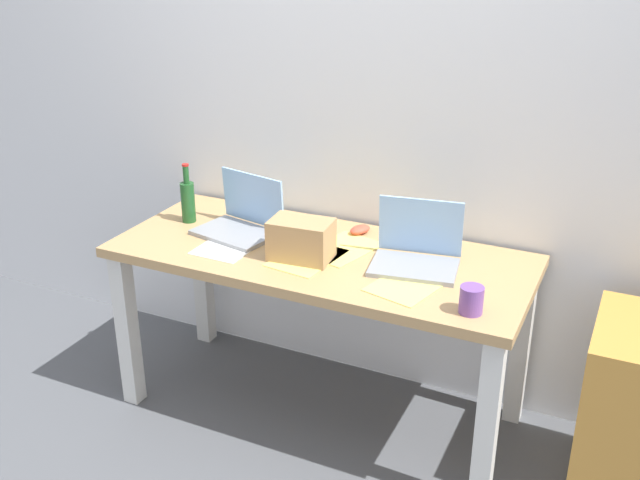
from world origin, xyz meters
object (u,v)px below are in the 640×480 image
laptop_right (416,252)px  cardboard_box (301,240)px  desk (320,276)px  beer_bottle (188,200)px  computer_mouse (360,230)px  laptop_left (242,221)px  coffee_mug (471,300)px

laptop_right → cardboard_box: 0.44m
desk → beer_bottle: bearing=175.6°
laptop_right → computer_mouse: (-0.31, 0.19, -0.04)m
laptop_left → computer_mouse: 0.49m
laptop_left → cardboard_box: bearing=-20.8°
cardboard_box → coffee_mug: (0.70, -0.14, -0.03)m
desk → beer_bottle: 0.68m
beer_bottle → cardboard_box: (0.61, -0.14, -0.02)m
laptop_right → coffee_mug: laptop_right is taller
laptop_right → beer_bottle: 1.03m
laptop_left → beer_bottle: beer_bottle is taller
desk → laptop_left: (-0.38, 0.04, 0.16)m
laptop_left → beer_bottle: (-0.27, 0.01, 0.05)m
computer_mouse → coffee_mug: (0.59, -0.47, 0.03)m
desk → coffee_mug: 0.72m
laptop_right → coffee_mug: 0.39m
computer_mouse → coffee_mug: size_ratio=1.05×
cardboard_box → coffee_mug: cardboard_box is taller
laptop_left → computer_mouse: bearing=23.5°
laptop_right → cardboard_box: (-0.42, -0.13, 0.03)m
laptop_right → coffee_mug: size_ratio=3.72×
laptop_left → coffee_mug: laptop_left is taller
laptop_left → coffee_mug: (1.04, -0.27, -0.00)m
desk → computer_mouse: (0.07, 0.24, 0.12)m
beer_bottle → laptop_right: bearing=-0.4°
desk → coffee_mug: bearing=-19.3°
cardboard_box → computer_mouse: bearing=71.4°
computer_mouse → cardboard_box: 0.35m
laptop_left → cardboard_box: laptop_left is taller
laptop_left → beer_bottle: bearing=178.3°
laptop_right → cardboard_box: laptop_right is taller
beer_bottle → cardboard_box: bearing=-12.8°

